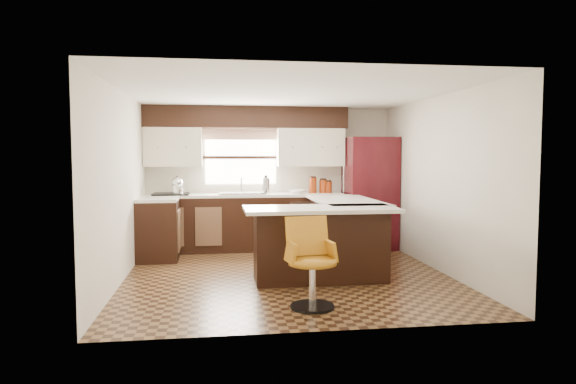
{
  "coord_description": "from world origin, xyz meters",
  "views": [
    {
      "loc": [
        -0.92,
        -6.65,
        1.59
      ],
      "look_at": [
        0.07,
        0.45,
        1.07
      ],
      "focal_mm": 32.0,
      "sensor_mm": 36.0,
      "label": 1
    }
  ],
  "objects": [
    {
      "name": "floor",
      "position": [
        0.0,
        0.0,
        0.0
      ],
      "size": [
        4.4,
        4.4,
        0.0
      ],
      "primitive_type": "plane",
      "color": "#49301A",
      "rests_on": "ground"
    },
    {
      "name": "upper_cab_left",
      "position": [
        -1.62,
        2.03,
        1.72
      ],
      "size": [
        0.94,
        0.35,
        0.64
      ],
      "primitive_type": "cube",
      "color": "beige",
      "rests_on": "wall_back"
    },
    {
      "name": "ceiling",
      "position": [
        0.0,
        0.0,
        2.4
      ],
      "size": [
        4.4,
        4.4,
        0.0
      ],
      "primitive_type": "plane",
      "rotation": [
        3.14,
        0.0,
        0.0
      ],
      "color": "silver",
      "rests_on": "wall_back"
    },
    {
      "name": "upper_cab_right",
      "position": [
        0.68,
        2.03,
        1.72
      ],
      "size": [
        1.14,
        0.35,
        0.64
      ],
      "primitive_type": "cube",
      "color": "beige",
      "rests_on": "wall_back"
    },
    {
      "name": "mixing_bowl",
      "position": [
        0.43,
        1.9,
        0.98
      ],
      "size": [
        0.33,
        0.33,
        0.06
      ],
      "primitive_type": "imported",
      "rotation": [
        0.0,
        0.0,
        -0.42
      ],
      "color": "white",
      "rests_on": "counter_back"
    },
    {
      "name": "wall_front",
      "position": [
        0.0,
        -2.2,
        1.2
      ],
      "size": [
        4.4,
        0.0,
        4.4
      ],
      "primitive_type": "plane",
      "rotation": [
        -1.57,
        0.0,
        0.0
      ],
      "color": "beige",
      "rests_on": "floor"
    },
    {
      "name": "base_cab_left",
      "position": [
        -1.8,
        1.25,
        0.45
      ],
      "size": [
        0.6,
        0.7,
        0.9
      ],
      "primitive_type": "cube",
      "color": "black",
      "rests_on": "floor"
    },
    {
      "name": "counter_pen_return",
      "position": [
        0.35,
        -0.44,
        0.92
      ],
      "size": [
        1.89,
        0.84,
        0.04
      ],
      "primitive_type": "cube",
      "color": "silver",
      "rests_on": "peninsula_return"
    },
    {
      "name": "counter_left",
      "position": [
        -1.8,
        1.25,
        0.92
      ],
      "size": [
        0.6,
        0.7,
        0.04
      ],
      "primitive_type": "cube",
      "color": "silver",
      "rests_on": "base_cab_left"
    },
    {
      "name": "wall_right",
      "position": [
        2.1,
        0.0,
        1.2
      ],
      "size": [
        0.0,
        4.4,
        4.4
      ],
      "primitive_type": "plane",
      "rotation": [
        1.57,
        0.0,
        -1.57
      ],
      "color": "beige",
      "rests_on": "floor"
    },
    {
      "name": "counter_back",
      "position": [
        -0.45,
        1.9,
        0.92
      ],
      "size": [
        3.3,
        0.6,
        0.04
      ],
      "primitive_type": "cube",
      "color": "silver",
      "rests_on": "base_cab_back"
    },
    {
      "name": "wall_left",
      "position": [
        -2.1,
        0.0,
        1.2
      ],
      "size": [
        0.0,
        4.4,
        4.4
      ],
      "primitive_type": "plane",
      "rotation": [
        1.57,
        0.0,
        1.57
      ],
      "color": "beige",
      "rests_on": "floor"
    },
    {
      "name": "canister_small",
      "position": [
        0.97,
        1.92,
        1.04
      ],
      "size": [
        0.13,
        0.13,
        0.19
      ],
      "primitive_type": "cylinder",
      "color": "maroon",
      "rests_on": "counter_back"
    },
    {
      "name": "valance",
      "position": [
        -0.5,
        2.14,
        1.94
      ],
      "size": [
        1.3,
        0.06,
        0.18
      ],
      "primitive_type": "cube",
      "color": "#D19B93",
      "rests_on": "wall_back"
    },
    {
      "name": "window_pane",
      "position": [
        -0.5,
        2.18,
        1.55
      ],
      "size": [
        1.2,
        0.02,
        0.9
      ],
      "primitive_type": "cube",
      "color": "white",
      "rests_on": "wall_back"
    },
    {
      "name": "base_cab_back",
      "position": [
        -0.45,
        1.9,
        0.45
      ],
      "size": [
        3.3,
        0.6,
        0.9
      ],
      "primitive_type": "cube",
      "color": "black",
      "rests_on": "floor"
    },
    {
      "name": "wall_back",
      "position": [
        0.0,
        2.2,
        1.2
      ],
      "size": [
        4.4,
        0.0,
        4.4
      ],
      "primitive_type": "plane",
      "rotation": [
        1.57,
        0.0,
        0.0
      ],
      "color": "beige",
      "rests_on": "floor"
    },
    {
      "name": "refrigerator",
      "position": [
        1.68,
        1.81,
        0.94
      ],
      "size": [
        0.81,
        0.78,
        1.89
      ],
      "primitive_type": "cube",
      "color": "#3C090F",
      "rests_on": "floor"
    },
    {
      "name": "sink",
      "position": [
        -0.5,
        1.88,
        0.96
      ],
      "size": [
        0.75,
        0.45,
        0.03
      ],
      "primitive_type": "cube",
      "color": "#B2B2B7",
      "rests_on": "counter_back"
    },
    {
      "name": "kettle",
      "position": [
        -1.55,
        1.88,
        1.11
      ],
      "size": [
        0.21,
        0.21,
        0.29
      ],
      "primitive_type": null,
      "color": "silver",
      "rests_on": "cooktop"
    },
    {
      "name": "percolator",
      "position": [
        -0.1,
        1.9,
        1.08
      ],
      "size": [
        0.13,
        0.13,
        0.27
      ],
      "primitive_type": "cylinder",
      "color": "silver",
      "rests_on": "counter_back"
    },
    {
      "name": "canister_large",
      "position": [
        0.71,
        1.92,
        1.07
      ],
      "size": [
        0.13,
        0.13,
        0.26
      ],
      "primitive_type": "cylinder",
      "color": "maroon",
      "rests_on": "counter_back"
    },
    {
      "name": "peninsula_return",
      "position": [
        0.38,
        -0.35,
        0.45
      ],
      "size": [
        1.65,
        0.6,
        0.9
      ],
      "primitive_type": "cube",
      "color": "black",
      "rests_on": "floor"
    },
    {
      "name": "canister_med",
      "position": [
        0.89,
        1.92,
        1.05
      ],
      "size": [
        0.13,
        0.13,
        0.22
      ],
      "primitive_type": "cylinder",
      "color": "maroon",
      "rests_on": "counter_back"
    },
    {
      "name": "peninsula_long",
      "position": [
        0.9,
        0.62,
        0.45
      ],
      "size": [
        0.6,
        1.95,
        0.9
      ],
      "primitive_type": "cube",
      "color": "black",
      "rests_on": "floor"
    },
    {
      "name": "cooktop",
      "position": [
        -1.65,
        1.88,
        0.96
      ],
      "size": [
        0.58,
        0.5,
        0.02
      ],
      "primitive_type": "cube",
      "color": "black",
      "rests_on": "counter_back"
    },
    {
      "name": "soffit",
      "position": [
        -0.4,
        2.03,
        2.22
      ],
      "size": [
        3.4,
        0.35,
        0.36
      ],
      "primitive_type": "cube",
      "color": "black",
      "rests_on": "wall_back"
    },
    {
      "name": "dishwasher",
      "position": [
        0.55,
        1.61,
        0.43
      ],
      "size": [
        0.58,
        0.03,
        0.78
      ],
      "primitive_type": "cube",
      "color": "black",
      "rests_on": "floor"
    },
    {
      "name": "counter_pen_long",
      "position": [
        0.95,
        0.62,
        0.92
      ],
      "size": [
        0.84,
        1.95,
        0.04
      ],
      "primitive_type": "cube",
      "color": "silver",
      "rests_on": "peninsula_long"
    },
    {
      "name": "bar_chair",
      "position": [
        0.06,
        -1.49,
        0.47
      ],
      "size": [
        0.56,
        0.56,
        0.94
      ],
      "primitive_type": null,
      "rotation": [
        0.0,
        0.0,
        0.13
      ],
      "color": "#B77314",
      "rests_on": "floor"
    }
  ]
}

